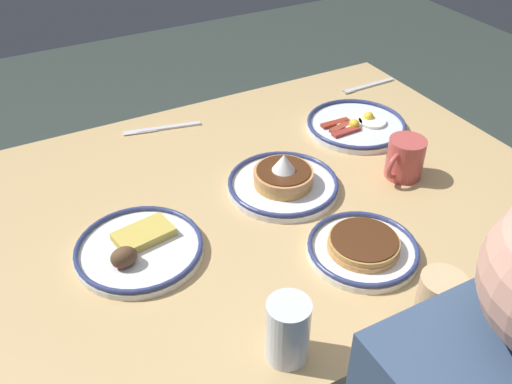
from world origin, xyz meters
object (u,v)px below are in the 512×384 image
(plate_far_side, at_px, (283,181))
(coffee_mug, at_px, (405,158))
(plate_center_pancakes, at_px, (138,249))
(fork_far, at_px, (368,86))
(plate_far_companion, at_px, (363,248))
(drinking_glass, at_px, (288,333))
(butter_knife, at_px, (162,128))
(plate_near_main, at_px, (356,125))

(plate_far_side, relative_size, coffee_mug, 2.18)
(plate_center_pancakes, bearing_deg, fork_far, -155.73)
(plate_far_side, bearing_deg, coffee_mug, 162.06)
(plate_far_companion, relative_size, coffee_mug, 1.89)
(coffee_mug, relative_size, fork_far, 0.62)
(drinking_glass, distance_m, butter_knife, 0.80)
(plate_near_main, distance_m, plate_center_pancakes, 0.71)
(plate_far_side, height_order, fork_far, plate_far_side)
(fork_far, distance_m, butter_knife, 0.65)
(fork_far, bearing_deg, plate_far_companion, 51.84)
(drinking_glass, distance_m, fork_far, 1.04)
(plate_far_side, bearing_deg, plate_center_pancakes, 8.89)
(plate_far_companion, xyz_separation_m, plate_far_side, (0.03, -0.27, 0.00))
(fork_far, bearing_deg, coffee_mug, 62.20)
(plate_near_main, height_order, plate_center_pancakes, plate_center_pancakes)
(plate_center_pancakes, bearing_deg, plate_far_side, -171.11)
(plate_far_side, xyz_separation_m, butter_knife, (0.15, -0.39, -0.02))
(plate_far_companion, distance_m, butter_knife, 0.68)
(fork_far, bearing_deg, plate_center_pancakes, 24.27)
(plate_far_companion, bearing_deg, butter_knife, -74.82)
(drinking_glass, xyz_separation_m, butter_knife, (-0.08, -0.79, -0.05))
(plate_far_side, height_order, coffee_mug, coffee_mug)
(plate_far_companion, distance_m, drinking_glass, 0.29)
(plate_near_main, distance_m, butter_knife, 0.52)
(coffee_mug, distance_m, fork_far, 0.48)
(coffee_mug, bearing_deg, plate_far_companion, 35.49)
(plate_far_companion, height_order, drinking_glass, drinking_glass)
(coffee_mug, bearing_deg, plate_center_pancakes, -2.88)
(plate_far_side, bearing_deg, butter_knife, -68.93)
(plate_far_side, xyz_separation_m, coffee_mug, (-0.28, 0.09, 0.03))
(plate_center_pancakes, height_order, plate_far_side, plate_far_side)
(plate_far_companion, distance_m, plate_far_side, 0.27)
(plate_center_pancakes, relative_size, fork_far, 1.35)
(plate_center_pancakes, xyz_separation_m, plate_far_side, (-0.37, -0.06, 0.01))
(butter_knife, bearing_deg, fork_far, 175.18)
(plate_center_pancakes, relative_size, drinking_glass, 2.15)
(plate_center_pancakes, xyz_separation_m, fork_far, (-0.87, -0.39, -0.01))
(plate_near_main, height_order, plate_far_companion, plate_far_companion)
(plate_far_companion, distance_m, coffee_mug, 0.31)
(plate_far_side, height_order, drinking_glass, drinking_glass)
(plate_far_side, bearing_deg, fork_far, -146.31)
(plate_near_main, height_order, fork_far, plate_near_main)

